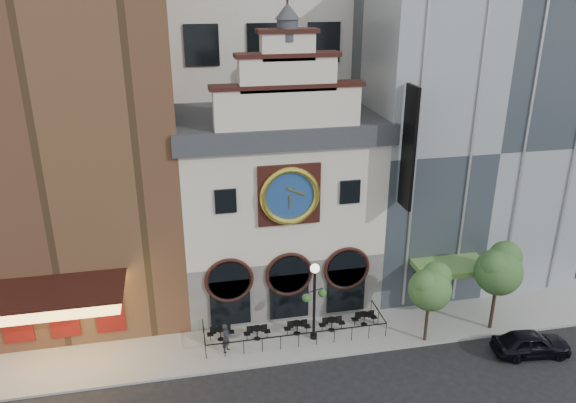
# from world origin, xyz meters

# --- Properties ---
(ground) EXTENTS (120.00, 120.00, 0.00)m
(ground) POSITION_xyz_m (0.00, 0.00, 0.00)
(ground) COLOR black
(ground) RESTS_ON ground
(sidewalk) EXTENTS (44.00, 5.00, 0.15)m
(sidewalk) POSITION_xyz_m (0.00, 2.50, 0.07)
(sidewalk) COLOR gray
(sidewalk) RESTS_ON ground
(clock_building) EXTENTS (12.60, 8.78, 18.65)m
(clock_building) POSITION_xyz_m (0.00, 7.82, 6.69)
(clock_building) COLOR #605E5B
(clock_building) RESTS_ON ground
(theater_building) EXTENTS (14.00, 15.60, 25.00)m
(theater_building) POSITION_xyz_m (-13.00, 9.96, 12.60)
(theater_building) COLOR brown
(theater_building) RESTS_ON ground
(retail_building) EXTENTS (14.00, 14.40, 20.00)m
(retail_building) POSITION_xyz_m (12.99, 9.99, 10.14)
(retail_building) COLOR gray
(retail_building) RESTS_ON ground
(cafe_railing) EXTENTS (10.60, 2.60, 0.90)m
(cafe_railing) POSITION_xyz_m (0.00, 2.50, 0.60)
(cafe_railing) COLOR black
(cafe_railing) RESTS_ON sidewalk
(bistro_0) EXTENTS (1.58, 0.68, 0.90)m
(bistro_0) POSITION_xyz_m (-4.33, 2.85, 0.61)
(bistro_0) COLOR black
(bistro_0) RESTS_ON sidewalk
(bistro_1) EXTENTS (1.58, 0.68, 0.90)m
(bistro_1) POSITION_xyz_m (-2.23, 2.47, 0.61)
(bistro_1) COLOR black
(bistro_1) RESTS_ON sidewalk
(bistro_2) EXTENTS (1.58, 0.68, 0.90)m
(bistro_2) POSITION_xyz_m (0.19, 2.49, 0.61)
(bistro_2) COLOR black
(bistro_2) RESTS_ON sidewalk
(bistro_3) EXTENTS (1.58, 0.68, 0.90)m
(bistro_3) POSITION_xyz_m (2.32, 2.43, 0.61)
(bistro_3) COLOR black
(bistro_3) RESTS_ON sidewalk
(bistro_4) EXTENTS (1.58, 0.68, 0.90)m
(bistro_4) POSITION_xyz_m (4.44, 2.61, 0.61)
(bistro_4) COLOR black
(bistro_4) RESTS_ON sidewalk
(car_right) EXTENTS (4.49, 2.19, 1.47)m
(car_right) POSITION_xyz_m (12.80, -1.91, 0.74)
(car_right) COLOR black
(car_right) RESTS_ON ground
(pedestrian) EXTENTS (0.72, 0.78, 1.79)m
(pedestrian) POSITION_xyz_m (-4.11, 1.68, 1.04)
(pedestrian) COLOR black
(pedestrian) RESTS_ON sidewalk
(lamppost) EXTENTS (1.52, 0.83, 4.93)m
(lamppost) POSITION_xyz_m (1.05, 1.88, 3.20)
(lamppost) COLOR black
(lamppost) RESTS_ON sidewalk
(tree_left) EXTENTS (2.54, 2.45, 4.90)m
(tree_left) POSITION_xyz_m (7.47, 0.43, 3.74)
(tree_left) COLOR #382619
(tree_left) RESTS_ON sidewalk
(tree_right) EXTENTS (2.88, 2.77, 5.55)m
(tree_right) POSITION_xyz_m (11.89, 0.80, 4.22)
(tree_right) COLOR #382619
(tree_right) RESTS_ON sidewalk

